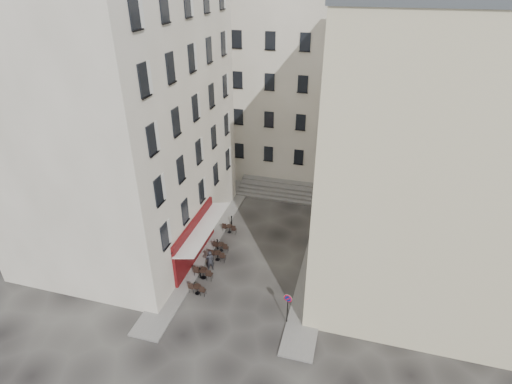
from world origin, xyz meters
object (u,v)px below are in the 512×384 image
(no_parking_sign, at_px, (288,304))
(bistro_table_b, at_px, (203,273))
(pedestrian, at_px, (210,260))
(bistro_table_a, at_px, (197,289))

(no_parking_sign, height_order, bistro_table_b, no_parking_sign)
(bistro_table_b, bearing_deg, no_parking_sign, -20.89)
(no_parking_sign, bearing_deg, bistro_table_b, 172.85)
(bistro_table_b, relative_size, pedestrian, 0.83)
(no_parking_sign, bearing_deg, bistro_table_a, -174.59)
(bistro_table_a, relative_size, bistro_table_b, 0.87)
(bistro_table_b, distance_m, pedestrian, 1.06)
(bistro_table_b, bearing_deg, pedestrian, 82.37)
(bistro_table_a, height_order, bistro_table_b, bistro_table_b)
(bistro_table_a, xyz_separation_m, pedestrian, (-0.06, 2.57, 0.40))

